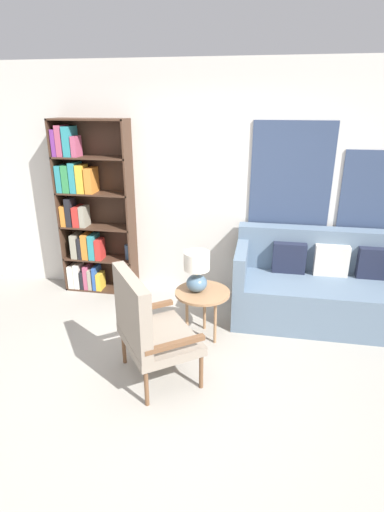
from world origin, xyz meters
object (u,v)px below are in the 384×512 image
table_lamp (197,270)px  side_table (202,296)px  couch (330,289)px  armchair (145,324)px  bookshelf (87,214)px

table_lamp → side_table: bearing=-1.6°
side_table → table_lamp: bearing=178.4°
couch → side_table: (-1.31, -0.63, 0.11)m
table_lamp → armchair: bearing=-112.4°
armchair → side_table: size_ratio=1.83×
bookshelf → couch: bearing=-5.2°
armchair → side_table: 0.83m
side_table → table_lamp: table_lamp is taller
bookshelf → table_lamp: bookshelf is taller
couch → bookshelf: bearing=174.8°
table_lamp → couch: bearing=24.8°
couch → side_table: 1.45m
side_table → table_lamp: (-0.06, 0.00, 0.28)m
couch → side_table: couch is taller
armchair → couch: bearing=39.3°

